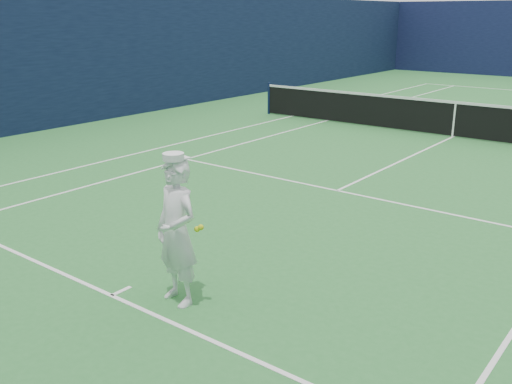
# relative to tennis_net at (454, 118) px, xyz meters

# --- Properties ---
(ground) EXTENTS (80.00, 80.00, 0.00)m
(ground) POSITION_rel_tennis_net_xyz_m (0.00, 0.00, -0.55)
(ground) COLOR #2C7433
(ground) RESTS_ON ground
(court_markings) EXTENTS (11.03, 23.83, 0.01)m
(court_markings) POSITION_rel_tennis_net_xyz_m (0.00, 0.00, -0.55)
(court_markings) COLOR white
(court_markings) RESTS_ON ground
(windscreen_fence) EXTENTS (20.12, 36.12, 4.00)m
(windscreen_fence) POSITION_rel_tennis_net_xyz_m (0.00, 0.00, 1.45)
(windscreen_fence) COLOR #0F1438
(windscreen_fence) RESTS_ON ground
(tennis_net) EXTENTS (12.88, 0.09, 1.07)m
(tennis_net) POSITION_rel_tennis_net_xyz_m (0.00, 0.00, 0.00)
(tennis_net) COLOR #141E4C
(tennis_net) RESTS_ON ground
(tennis_player) EXTENTS (0.75, 0.58, 1.83)m
(tennis_player) POSITION_rel_tennis_net_xyz_m (0.75, -11.46, 0.34)
(tennis_player) COLOR white
(tennis_player) RESTS_ON ground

